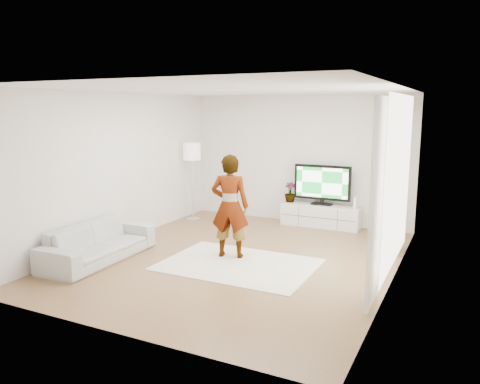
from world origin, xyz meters
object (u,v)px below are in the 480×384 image
at_px(sofa, 99,242).
at_px(rug, 238,264).
at_px(television, 322,183).
at_px(floor_lamp, 192,155).
at_px(media_console, 321,216).
at_px(player, 230,206).

bearing_deg(sofa, rug, -71.84).
xyz_separation_m(television, floor_lamp, (-2.82, -0.68, 0.55)).
distance_m(media_console, sofa, 4.69).
height_order(rug, sofa, sofa).
relative_size(player, floor_lamp, 1.00).
height_order(player, floor_lamp, player).
relative_size(television, sofa, 0.58).
height_order(player, sofa, player).
bearing_deg(rug, television, 81.34).
xyz_separation_m(media_console, rug, (-0.47, -3.05, -0.23)).
xyz_separation_m(sofa, floor_lamp, (-0.15, 3.20, 1.17)).
bearing_deg(media_console, player, -105.85).
distance_m(rug, player, 0.98).
bearing_deg(player, floor_lamp, -61.19).
bearing_deg(floor_lamp, player, -45.62).
height_order(rug, floor_lamp, floor_lamp).
height_order(sofa, floor_lamp, floor_lamp).
relative_size(television, floor_lamp, 0.70).
relative_size(media_console, player, 0.96).
xyz_separation_m(player, sofa, (-1.89, -1.12, -0.58)).
bearing_deg(sofa, television, -36.50).
relative_size(rug, floor_lamp, 1.39).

